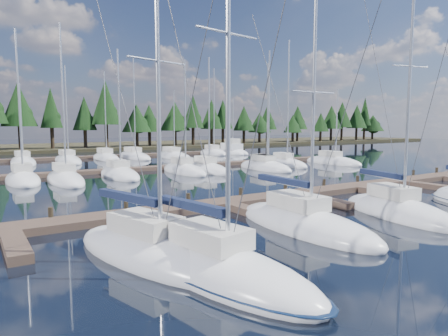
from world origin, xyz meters
TOP-DOWN VIEW (x-y plane):
  - ground at (0.00, 30.00)m, footprint 260.00×260.00m
  - far_shore at (0.00, 90.00)m, footprint 220.00×30.00m
  - main_dock at (0.00, 17.36)m, footprint 44.00×6.13m
  - back_docks at (0.00, 49.58)m, footprint 50.00×21.80m
  - front_sailboat_0 at (-13.69, 11.04)m, footprint 5.21×9.53m
  - front_sailboat_1 at (-12.49, 8.23)m, footprint 4.55×9.36m
  - front_sailboat_2 at (-5.68, 11.23)m, footprint 3.11×9.44m
  - front_sailboat_3 at (0.80, 10.46)m, footprint 4.49×8.71m
  - back_sailboat_rows at (0.22, 45.43)m, footprint 45.35×33.68m
  - motor_yacht_right at (20.37, 56.54)m, footprint 4.42×9.33m
  - tree_line at (0.08, 80.22)m, footprint 184.10×11.72m

SIDE VIEW (x-z plane):
  - ground at x=0.00m, z-range 0.00..0.00m
  - back_docks at x=0.00m, z-range 0.00..0.40m
  - main_dock at x=0.00m, z-range -0.25..0.65m
  - back_sailboat_rows at x=0.22m, z-range -7.80..8.32m
  - front_sailboat_2 at x=-5.68m, z-range -5.77..6.31m
  - front_sailboat_0 at x=-13.69m, z-range -6.44..7.00m
  - front_sailboat_1 at x=-12.49m, z-range -6.95..7.52m
  - far_shore at x=0.00m, z-range 0.00..0.60m
  - front_sailboat_3 at x=0.80m, z-range -7.19..7.79m
  - motor_yacht_right at x=20.37m, z-range -1.75..2.73m
  - tree_line at x=0.08m, z-range 0.38..14.45m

